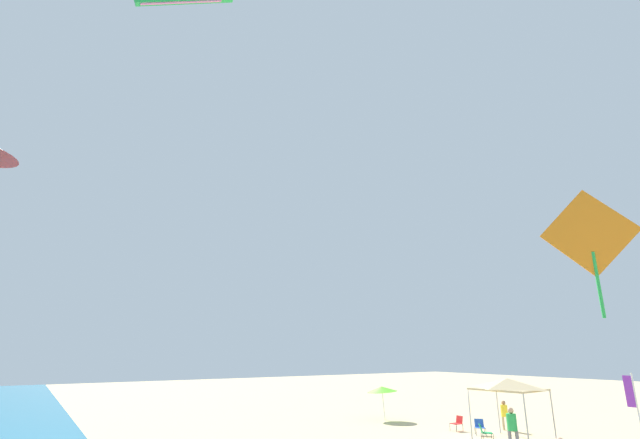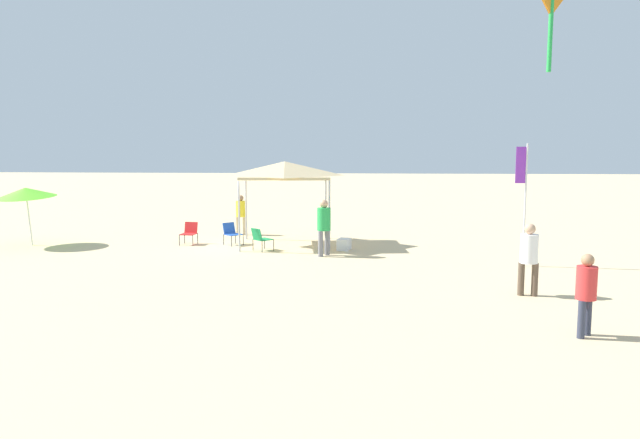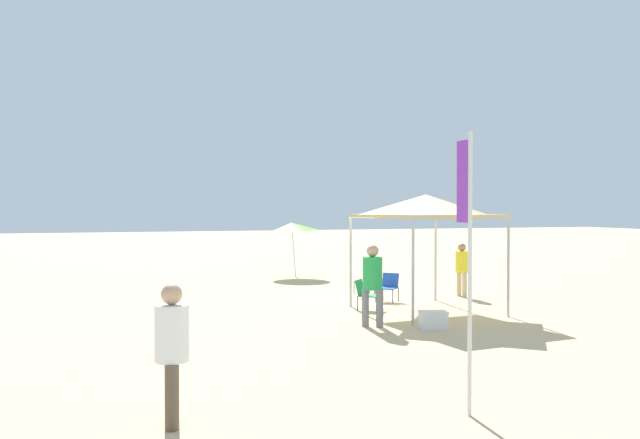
% 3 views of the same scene
% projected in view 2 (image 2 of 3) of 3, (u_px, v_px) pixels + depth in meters
% --- Properties ---
extents(ground, '(120.00, 120.00, 0.10)m').
position_uv_depth(ground, '(250.00, 249.00, 22.02)').
color(ground, '#D6BC8C').
extents(canopy_tent, '(3.51, 3.24, 3.11)m').
position_uv_depth(canopy_tent, '(285.00, 170.00, 22.25)').
color(canopy_tent, '#B7B7BC').
rests_on(canopy_tent, ground).
extents(beach_umbrella, '(2.13, 2.14, 2.26)m').
position_uv_depth(beach_umbrella, '(26.00, 193.00, 22.05)').
color(beach_umbrella, silver).
rests_on(beach_umbrella, ground).
extents(folding_chair_facing_ocean, '(0.81, 0.80, 0.82)m').
position_uv_depth(folding_chair_facing_ocean, '(232.00, 232.00, 22.52)').
color(folding_chair_facing_ocean, black).
rests_on(folding_chair_facing_ocean, ground).
extents(folding_chair_right_of_tent, '(0.58, 0.67, 0.82)m').
position_uv_depth(folding_chair_right_of_tent, '(190.00, 232.00, 22.65)').
color(folding_chair_right_of_tent, black).
rests_on(folding_chair_right_of_tent, ground).
extents(folding_chair_left_of_tent, '(0.80, 0.81, 0.82)m').
position_uv_depth(folding_chair_left_of_tent, '(261.00, 238.00, 21.17)').
color(folding_chair_left_of_tent, black).
rests_on(folding_chair_left_of_tent, ground).
extents(cooler_box, '(0.54, 0.70, 0.40)m').
position_uv_depth(cooler_box, '(344.00, 244.00, 21.42)').
color(cooler_box, white).
rests_on(cooler_box, ground).
extents(banner_flag, '(0.36, 0.06, 3.75)m').
position_uv_depth(banner_flag, '(524.00, 193.00, 18.29)').
color(banner_flag, silver).
rests_on(banner_flag, ground).
extents(person_near_umbrella, '(0.39, 0.39, 1.63)m').
position_uv_depth(person_near_umbrella, '(586.00, 288.00, 11.57)').
color(person_near_umbrella, '#33384C').
rests_on(person_near_umbrella, ground).
extents(person_kite_handler, '(0.45, 0.45, 1.90)m').
position_uv_depth(person_kite_handler, '(324.00, 223.00, 20.14)').
color(person_kite_handler, slate).
rests_on(person_kite_handler, ground).
extents(person_watching_sky, '(0.44, 0.39, 1.66)m').
position_uv_depth(person_watching_sky, '(241.00, 211.00, 25.01)').
color(person_watching_sky, '#C6B28C').
rests_on(person_watching_sky, ground).
extents(person_by_tent, '(0.48, 0.43, 1.80)m').
position_uv_depth(person_by_tent, '(529.00, 253.00, 14.76)').
color(person_by_tent, brown).
rests_on(person_by_tent, ground).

